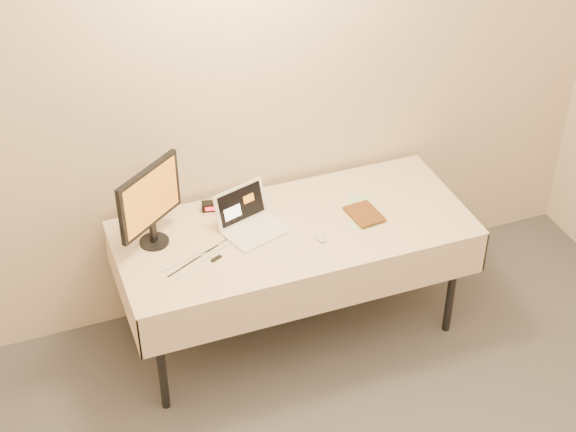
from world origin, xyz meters
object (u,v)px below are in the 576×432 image
object	(u,v)px
laptop	(250,220)
monitor	(150,201)
book	(353,204)
table	(294,237)

from	to	relation	value
laptop	monitor	distance (m)	0.54
monitor	book	bearing A→B (deg)	-47.22
monitor	book	size ratio (longest dim) A/B	2.18
table	monitor	size ratio (longest dim) A/B	4.16
table	book	size ratio (longest dim) A/B	9.08
table	book	xyz separation A→B (m)	(0.31, -0.05, 0.16)
laptop	monitor	size ratio (longest dim) A/B	0.83
monitor	table	bearing A→B (deg)	-47.67
monitor	book	distance (m)	1.05
monitor	laptop	bearing A→B (deg)	-43.96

